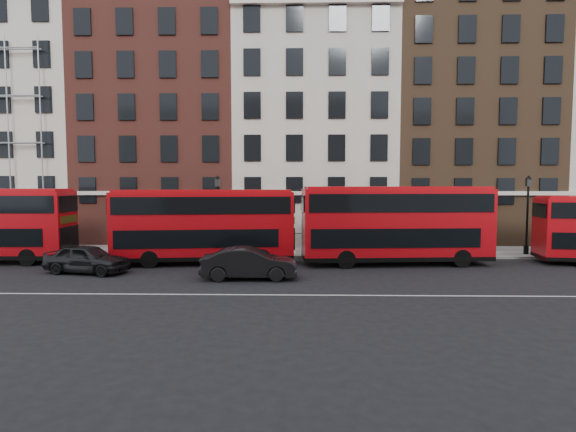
{
  "coord_description": "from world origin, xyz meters",
  "views": [
    {
      "loc": [
        -1.35,
        -21.45,
        4.87
      ],
      "look_at": [
        -1.92,
        5.0,
        3.0
      ],
      "focal_mm": 28.0,
      "sensor_mm": 36.0,
      "label": 1
    }
  ],
  "objects_px": {
    "car_rear": "(87,259)",
    "car_front": "(249,263)",
    "bus_c": "(395,223)",
    "bus_b": "(204,224)"
  },
  "relations": [
    {
      "from": "car_rear",
      "to": "car_front",
      "type": "bearing_deg",
      "value": -86.37
    },
    {
      "from": "bus_c",
      "to": "car_front",
      "type": "bearing_deg",
      "value": -156.41
    },
    {
      "from": "car_rear",
      "to": "bus_b",
      "type": "bearing_deg",
      "value": -50.32
    },
    {
      "from": "bus_b",
      "to": "bus_c",
      "type": "relative_size",
      "value": 0.96
    },
    {
      "from": "bus_c",
      "to": "car_rear",
      "type": "distance_m",
      "value": 17.81
    },
    {
      "from": "bus_c",
      "to": "car_front",
      "type": "xyz_separation_m",
      "value": [
        -8.38,
        -4.4,
        -1.73
      ]
    },
    {
      "from": "bus_b",
      "to": "bus_c",
      "type": "distance_m",
      "value": 11.64
    },
    {
      "from": "bus_b",
      "to": "car_rear",
      "type": "relative_size",
      "value": 2.36
    },
    {
      "from": "car_rear",
      "to": "bus_c",
      "type": "bearing_deg",
      "value": -67.99
    },
    {
      "from": "bus_c",
      "to": "car_front",
      "type": "relative_size",
      "value": 2.33
    }
  ]
}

